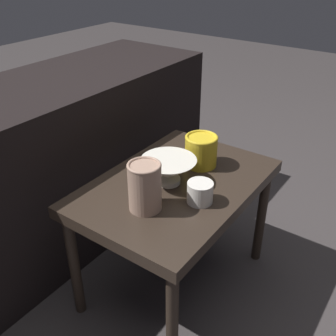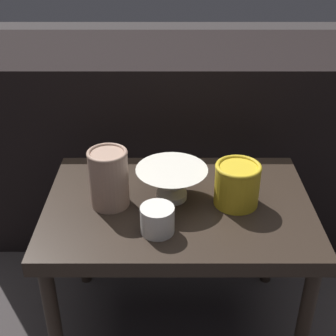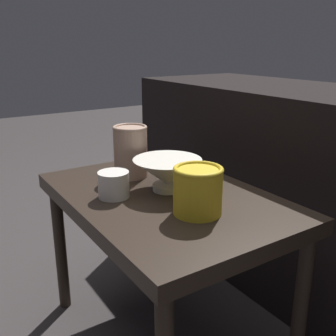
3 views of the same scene
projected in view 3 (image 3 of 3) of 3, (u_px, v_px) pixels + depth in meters
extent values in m
plane|color=#383333|center=(165.00, 336.00, 1.17)|extent=(8.00, 8.00, 0.00)
cube|color=#2D231C|center=(165.00, 200.00, 1.03)|extent=(0.68, 0.47, 0.04)
cylinder|color=#2D231C|center=(61.00, 249.00, 1.24)|extent=(0.04, 0.04, 0.41)
cylinder|color=#2D231C|center=(166.00, 220.00, 1.45)|extent=(0.04, 0.04, 0.41)
cylinder|color=#2D231C|center=(300.00, 309.00, 0.96)|extent=(0.04, 0.04, 0.41)
cube|color=black|center=(307.00, 189.00, 1.37)|extent=(1.43, 0.50, 0.69)
cylinder|color=silver|center=(167.00, 187.00, 1.05)|extent=(0.08, 0.08, 0.02)
cone|color=silver|center=(167.00, 172.00, 1.04)|extent=(0.18, 0.18, 0.07)
cylinder|color=tan|center=(131.00, 152.00, 1.14)|extent=(0.10, 0.10, 0.15)
torus|color=tan|center=(130.00, 128.00, 1.12)|extent=(0.10, 0.10, 0.01)
cylinder|color=gold|center=(198.00, 192.00, 0.89)|extent=(0.11, 0.11, 0.11)
torus|color=gold|center=(198.00, 169.00, 0.88)|extent=(0.11, 0.11, 0.01)
cylinder|color=silver|center=(114.00, 185.00, 1.00)|extent=(0.08, 0.08, 0.07)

